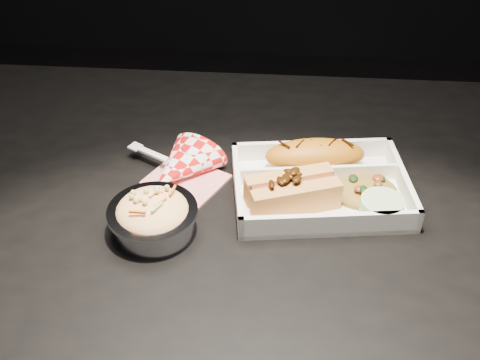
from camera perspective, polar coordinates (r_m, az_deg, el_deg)
name	(u,v)px	position (r m, az deg, el deg)	size (l,w,h in m)	color
dining_table	(277,252)	(0.93, 3.49, -6.79)	(1.20, 0.80, 0.75)	black
food_tray	(320,189)	(0.89, 7.56, -0.86)	(0.27, 0.21, 0.04)	white
fried_pastry	(315,155)	(0.92, 7.12, 2.35)	(0.15, 0.06, 0.05)	#B96A12
hotdog	(292,190)	(0.85, 4.99, -0.91)	(0.14, 0.10, 0.06)	#DC934B
fried_rice_mound	(366,185)	(0.89, 11.88, -0.51)	(0.10, 0.08, 0.03)	olive
cupcake_liner	(381,208)	(0.86, 13.25, -2.63)	(0.06, 0.06, 0.03)	#B7D09D
foil_coleslaw_cup	(153,215)	(0.82, -8.26, -3.33)	(0.12, 0.12, 0.07)	silver
napkin_fork	(180,168)	(0.92, -5.69, 1.17)	(0.17, 0.15, 0.10)	red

